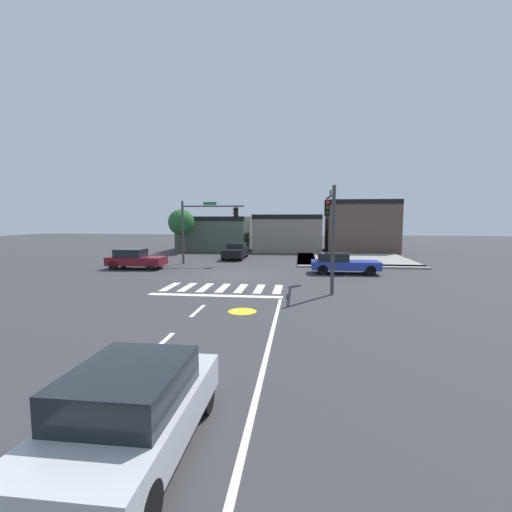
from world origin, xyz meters
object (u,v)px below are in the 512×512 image
Objects in this scene: traffic_signal_northwest at (207,220)px; traffic_signal_southeast at (330,219)px; car_maroon at (135,259)px; car_black at (236,251)px; roadside_tree at (181,223)px; car_silver at (131,410)px; car_blue at (342,263)px.

traffic_signal_northwest is 13.03m from traffic_signal_southeast.
traffic_signal_southeast is 1.29× the size of car_maroon.
traffic_signal_northwest is at bearing -20.17° from car_black.
traffic_signal_northwest is 1.25× the size of car_maroon.
traffic_signal_southeast reaches higher than traffic_signal_northwest.
roadside_tree is at bearing 91.28° from car_maroon.
car_maroon is 1.01× the size of car_silver.
traffic_signal_southeast reaches higher than car_maroon.
car_silver is 0.90× the size of car_blue.
car_black is 8.19m from roadside_tree.
traffic_signal_southeast is 15.86m from car_black.
car_maroon reaches higher than car_black.
traffic_signal_southeast is at bearing -22.24° from car_maroon.
traffic_signal_northwest is at bearing 35.40° from car_maroon.
car_silver is at bearing -78.29° from traffic_signal_northwest.
car_maroon is 0.89× the size of car_black.
car_blue is at bearing -15.29° from car_silver.
car_maroon reaches higher than car_blue.
car_maroon is at bearing 178.12° from car_blue.
traffic_signal_southeast is 1.18× the size of car_blue.
roadside_tree is at bearing 120.79° from traffic_signal_northwest.
car_maroon is 10.07m from car_black.
roadside_tree is (-15.61, 12.31, 2.64)m from car_blue.
traffic_signal_northwest is 6.51m from car_maroon.
car_silver reaches higher than car_blue.
car_maroon is 23.05m from car_silver.
car_maroon is 12.10m from roadside_tree.
traffic_signal_northwest is 11.66m from car_blue.
car_maroon is at bearing 67.76° from traffic_signal_southeast.
roadside_tree is at bearing -121.20° from car_black.
traffic_signal_northwest is 1.14× the size of car_blue.
car_maroon is (-4.76, -3.38, -2.88)m from traffic_signal_northwest.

